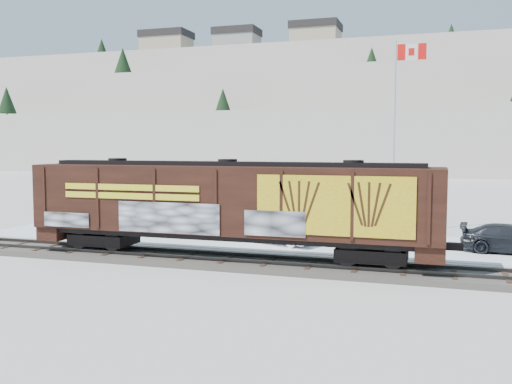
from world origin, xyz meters
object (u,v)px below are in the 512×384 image
(flagpole, at_px, (395,162))
(car_dark, at_px, (512,239))
(car_silver, at_px, (213,226))
(hopper_railcar, at_px, (228,203))
(car_white, at_px, (280,232))

(flagpole, xyz_separation_m, car_dark, (6.30, -5.61, -3.73))
(car_silver, xyz_separation_m, car_dark, (16.49, 0.13, 0.01))
(hopper_railcar, height_order, car_dark, hopper_railcar)
(car_silver, height_order, car_dark, car_dark)
(hopper_railcar, xyz_separation_m, car_dark, (12.99, 6.86, -2.13))
(hopper_railcar, height_order, flagpole, flagpole)
(flagpole, bearing_deg, car_silver, -150.60)
(car_silver, bearing_deg, car_dark, -94.98)
(hopper_railcar, distance_m, car_white, 6.28)
(hopper_railcar, xyz_separation_m, car_white, (0.93, 5.82, -2.15))
(hopper_railcar, xyz_separation_m, flagpole, (6.69, 12.47, 1.61))
(car_dark, bearing_deg, flagpole, 52.58)
(hopper_railcar, height_order, car_silver, hopper_railcar)
(car_silver, bearing_deg, car_white, -107.01)
(hopper_railcar, xyz_separation_m, car_silver, (-3.50, 6.73, -2.14))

